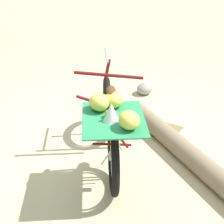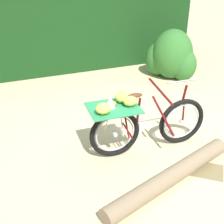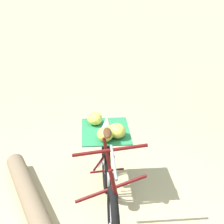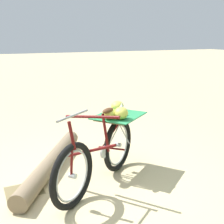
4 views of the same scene
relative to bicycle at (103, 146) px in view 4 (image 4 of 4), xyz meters
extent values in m
plane|color=#C6B284|center=(0.12, 0.36, -0.49)|extent=(60.00, 60.00, 0.00)
torus|color=black|center=(0.52, 0.38, -0.13)|extent=(0.63, 0.49, 0.73)
torus|color=#B7B7BC|center=(0.52, 0.38, -0.13)|extent=(0.47, 0.35, 0.57)
cylinder|color=#B7B7BC|center=(0.52, 0.38, -0.13)|extent=(0.10, 0.10, 0.06)
torus|color=black|center=(-0.33, -0.24, -0.13)|extent=(0.63, 0.49, 0.73)
torus|color=#B7B7BC|center=(-0.33, -0.24, -0.13)|extent=(0.47, 0.35, 0.57)
cylinder|color=#B7B7BC|center=(-0.33, -0.24, -0.13)|extent=(0.10, 0.10, 0.06)
cylinder|color=#590F0F|center=(0.26, 0.19, 0.04)|extent=(0.44, 0.59, 0.30)
cylinder|color=#590F0F|center=(0.20, 0.15, 0.43)|extent=(0.45, 0.60, 0.11)
cylinder|color=#590F0F|center=(-0.05, -0.04, 0.15)|extent=(0.09, 0.11, 0.49)
cylinder|color=#590F0F|center=(-0.17, -0.13, -0.11)|extent=(0.24, 0.32, 0.05)
cylinder|color=#590F0F|center=(-0.20, -0.15, 0.10)|extent=(0.21, 0.27, 0.47)
cylinder|color=#590F0F|center=(0.53, 0.39, 0.02)|extent=(0.05, 0.06, 0.30)
cylinder|color=#590F0F|center=(0.52, 0.37, 0.32)|extent=(0.09, 0.10, 0.30)
cylinder|color=gray|center=(0.49, 0.36, 0.53)|extent=(0.43, 0.33, 0.02)
ellipsoid|color=#4C2D19|center=(-0.10, -0.07, 0.42)|extent=(0.23, 0.20, 0.06)
cylinder|color=#B7B7BC|center=(-0.02, -0.01, -0.10)|extent=(0.14, 0.11, 0.16)
cylinder|color=#B7B7BC|center=(-0.25, -0.18, 0.06)|extent=(0.13, 0.17, 0.39)
cylinder|color=#B7B7BC|center=(-0.42, -0.31, 0.06)|extent=(0.16, 0.21, 0.39)
cube|color=brown|center=(-0.34, -0.25, 0.27)|extent=(0.74, 0.71, 0.02)
cube|color=#287F4C|center=(-0.34, -0.25, 0.28)|extent=(0.87, 0.84, 0.01)
ellipsoid|color=#CCC64C|center=(-0.27, -0.06, 0.37)|extent=(0.27, 0.28, 0.16)
ellipsoid|color=#CCC64C|center=(-0.15, -0.13, 0.36)|extent=(0.26, 0.26, 0.15)
ellipsoid|color=#CCC64C|center=(-0.42, -0.45, 0.36)|extent=(0.27, 0.27, 0.15)
sphere|color=#B29333|center=(-0.35, -0.21, 0.33)|extent=(0.07, 0.07, 0.07)
cone|color=white|center=(-0.39, -0.26, 0.37)|extent=(0.20, 0.20, 0.16)
cylinder|color=#7F6B51|center=(0.52, -0.61, -0.38)|extent=(1.34, 1.90, 0.22)
cube|color=olive|center=(0.96, -0.20, -0.49)|extent=(0.44, 0.36, 0.01)
camera|label=1|loc=(-2.49, -1.59, 1.65)|focal=53.47mm
camera|label=2|loc=(0.73, -3.75, 2.23)|focal=50.23mm
camera|label=3|loc=(2.54, 1.60, 2.06)|focal=54.46mm
camera|label=4|loc=(1.38, 3.15, 1.31)|focal=47.37mm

